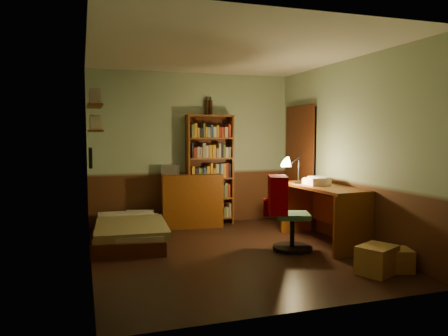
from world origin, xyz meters
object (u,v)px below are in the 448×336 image
object	(u,v)px
bed	(130,225)
bookshelf	(210,170)
mini_stereo	(171,169)
desk_lamp	(299,165)
cardboard_box_b	(394,260)
desk	(323,214)
cardboard_box_a	(377,260)
dresser	(192,200)
office_chair	(292,210)

from	to	relation	value
bed	bookshelf	distance (m)	1.84
mini_stereo	desk_lamp	bearing A→B (deg)	-21.73
cardboard_box_b	desk	bearing A→B (deg)	94.11
bookshelf	desk_lamp	bearing A→B (deg)	-52.86
bookshelf	cardboard_box_a	world-z (taller)	bookshelf
desk_lamp	cardboard_box_a	world-z (taller)	desk_lamp
dresser	office_chair	xyz separation A→B (m)	(0.92, -1.91, 0.10)
desk	cardboard_box_b	bearing A→B (deg)	-89.83
bookshelf	office_chair	bearing A→B (deg)	-70.93
mini_stereo	desk	world-z (taller)	mini_stereo
mini_stereo	bookshelf	distance (m)	0.68
mini_stereo	cardboard_box_a	xyz separation A→B (m)	(1.69, -3.22, -0.81)
mini_stereo	cardboard_box_a	bearing A→B (deg)	-42.22
dresser	desk_lamp	size ratio (longest dim) A/B	1.79
dresser	office_chair	world-z (taller)	office_chair
mini_stereo	bed	bearing A→B (deg)	-110.30
desk	cardboard_box_b	world-z (taller)	desk
desk	desk_lamp	distance (m)	0.80
desk_lamp	dresser	bearing A→B (deg)	147.42
dresser	cardboard_box_a	xyz separation A→B (m)	(1.36, -3.09, -0.28)
dresser	bookshelf	xyz separation A→B (m)	(0.35, 0.08, 0.50)
bed	desk_lamp	xyz separation A→B (m)	(2.41, -0.54, 0.85)
bookshelf	desk	bearing A→B (deg)	-53.05
bed	cardboard_box_a	distance (m)	3.38
bed	office_chair	distance (m)	2.33
dresser	cardboard_box_b	xyz separation A→B (m)	(1.62, -3.07, -0.31)
bed	dresser	xyz separation A→B (m)	(1.11, 0.79, 0.19)
bed	dresser	size ratio (longest dim) A/B	1.73
bookshelf	desk	world-z (taller)	bookshelf
desk	office_chair	distance (m)	0.66
desk_lamp	cardboard_box_a	distance (m)	2.00
cardboard_box_b	dresser	bearing A→B (deg)	117.84
desk	cardboard_box_a	xyz separation A→B (m)	(-0.16, -1.42, -0.25)
desk_lamp	office_chair	size ratio (longest dim) A/B	0.52
bookshelf	office_chair	size ratio (longest dim) A/B	1.74
bookshelf	bed	bearing A→B (deg)	-145.69
desk	office_chair	size ratio (longest dim) A/B	1.43
dresser	cardboard_box_b	bearing A→B (deg)	-55.47
dresser	cardboard_box_b	distance (m)	3.48
cardboard_box_a	cardboard_box_b	bearing A→B (deg)	5.43
bed	desk_lamp	world-z (taller)	desk_lamp
desk	desk_lamp	size ratio (longest dim) A/B	2.76
desk	dresser	bearing A→B (deg)	128.40
desk	cardboard_box_b	size ratio (longest dim) A/B	4.22
bed	mini_stereo	xyz separation A→B (m)	(0.78, 0.92, 0.71)
desk	bed	bearing A→B (deg)	157.68
bed	desk_lamp	distance (m)	2.61
mini_stereo	desk_lamp	xyz separation A→B (m)	(1.63, -1.46, 0.14)
desk_lamp	cardboard_box_a	xyz separation A→B (m)	(0.06, -1.76, -0.94)
desk	desk_lamp	world-z (taller)	desk_lamp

